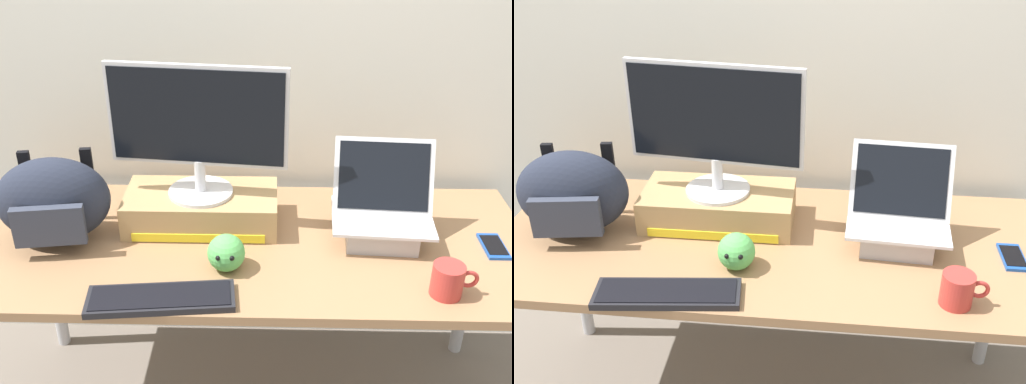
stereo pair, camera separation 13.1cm
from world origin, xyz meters
The scene contains 10 objects.
back_wall centered at (0.00, 0.47, 1.30)m, with size 7.00×0.10×2.60m, color silver.
desk centered at (0.00, 0.00, 0.66)m, with size 1.78×0.75×0.73m.
toner_box_yellow centered at (-0.18, 0.11, 0.79)m, with size 0.50×0.25×0.12m.
desktop_monitor centered at (-0.18, 0.10, 1.08)m, with size 0.57×0.21×0.43m.
open_laptop centered at (0.40, 0.03, 0.80)m, with size 0.33×0.27×0.30m.
external_keyboard centered at (-0.26, -0.31, 0.74)m, with size 0.42×0.17×0.02m.
messenger_backpack centered at (-0.63, 0.00, 0.87)m, with size 0.38×0.28×0.28m.
coffee_mug centered at (0.54, -0.26, 0.78)m, with size 0.13×0.09×0.10m.
cell_phone centered at (0.75, -0.02, 0.74)m, with size 0.07×0.14×0.01m.
plush_toy centered at (-0.08, -0.15, 0.79)m, with size 0.11×0.11×0.11m.
Camera 2 is at (0.17, -1.62, 1.80)m, focal length 42.44 mm.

